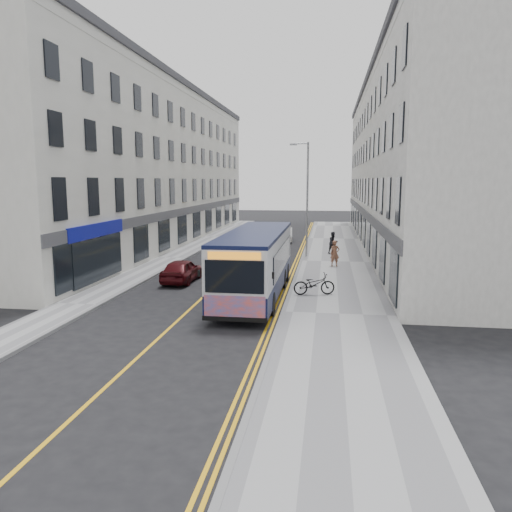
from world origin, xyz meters
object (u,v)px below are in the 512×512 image
(pedestrian_far, at_px, (333,243))
(car_maroon, at_px, (182,270))
(city_bus, at_px, (256,261))
(streetlamp, at_px, (306,195))
(pedestrian_near, at_px, (335,253))
(car_white, at_px, (285,235))
(bicycle, at_px, (314,284))

(pedestrian_far, height_order, car_maroon, pedestrian_far)
(city_bus, xyz_separation_m, car_maroon, (-4.43, 2.83, -1.06))
(streetlamp, xyz_separation_m, pedestrian_near, (2.00, -3.95, -3.46))
(car_maroon, bearing_deg, pedestrian_far, -124.85)
(city_bus, relative_size, car_white, 2.88)
(streetlamp, relative_size, pedestrian_far, 5.03)
(pedestrian_near, distance_m, car_white, 13.87)
(car_maroon, bearing_deg, city_bus, 148.95)
(city_bus, xyz_separation_m, bicycle, (2.71, 0.28, -1.06))
(pedestrian_near, xyz_separation_m, pedestrian_far, (-0.06, 5.50, -0.01))
(pedestrian_near, height_order, car_white, pedestrian_near)
(streetlamp, bearing_deg, pedestrian_near, -63.10)
(streetlamp, distance_m, bicycle, 12.62)
(car_white, bearing_deg, bicycle, -85.84)
(streetlamp, relative_size, city_bus, 0.75)
(bicycle, distance_m, pedestrian_near, 8.13)
(city_bus, xyz_separation_m, pedestrian_near, (3.74, 8.35, -0.77))
(car_maroon, bearing_deg, bicycle, 161.91)
(streetlamp, distance_m, pedestrian_near, 5.62)
(streetlamp, distance_m, city_bus, 12.71)
(streetlamp, bearing_deg, bicycle, -85.38)
(streetlamp, distance_m, pedestrian_far, 4.27)
(city_bus, relative_size, pedestrian_far, 6.69)
(pedestrian_near, relative_size, car_maroon, 0.43)
(pedestrian_far, bearing_deg, pedestrian_near, -124.79)
(pedestrian_far, xyz_separation_m, car_maroon, (-8.11, -11.01, -0.28))
(city_bus, distance_m, car_maroon, 5.36)
(car_white, bearing_deg, streetlamp, -80.75)
(bicycle, height_order, car_maroon, car_maroon)
(streetlamp, bearing_deg, car_white, 103.74)
(city_bus, height_order, pedestrian_near, city_bus)
(bicycle, bearing_deg, city_bus, 82.38)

